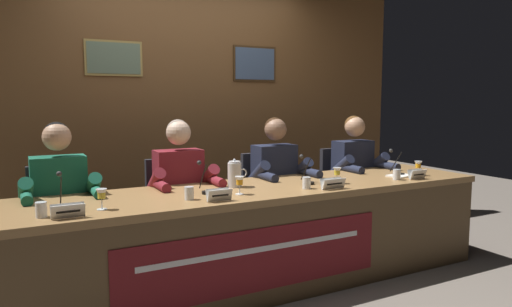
{
  "coord_description": "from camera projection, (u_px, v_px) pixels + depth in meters",
  "views": [
    {
      "loc": [
        -1.56,
        -2.96,
        1.37
      ],
      "look_at": [
        0.0,
        0.0,
        0.98
      ],
      "focal_mm": 32.49,
      "sensor_mm": 36.0,
      "label": 1
    }
  ],
  "objects": [
    {
      "name": "panelist_center_left",
      "position": [
        182.0,
        187.0,
        3.54
      ],
      "size": [
        0.51,
        0.48,
        1.22
      ],
      "color": "black",
      "rests_on": "ground_plane"
    },
    {
      "name": "water_cup_center_left",
      "position": [
        189.0,
        194.0,
        2.97
      ],
      "size": [
        0.06,
        0.06,
        0.08
      ],
      "color": "silver",
      "rests_on": "conference_table"
    },
    {
      "name": "panelist_center_right",
      "position": [
        279.0,
        178.0,
        3.94
      ],
      "size": [
        0.51,
        0.48,
        1.22
      ],
      "color": "black",
      "rests_on": "ground_plane"
    },
    {
      "name": "water_pitcher_central",
      "position": [
        235.0,
        174.0,
        3.4
      ],
      "size": [
        0.15,
        0.1,
        0.21
      ],
      "color": "silver",
      "rests_on": "conference_table"
    },
    {
      "name": "juice_glass_far_left",
      "position": [
        102.0,
        195.0,
        2.69
      ],
      "size": [
        0.06,
        0.06,
        0.12
      ],
      "color": "white",
      "rests_on": "conference_table"
    },
    {
      "name": "nameplate_center_right",
      "position": [
        333.0,
        184.0,
        3.32
      ],
      "size": [
        0.19,
        0.06,
        0.08
      ],
      "color": "white",
      "rests_on": "conference_table"
    },
    {
      "name": "document_stack_far_right",
      "position": [
        400.0,
        176.0,
        3.88
      ],
      "size": [
        0.23,
        0.19,
        0.01
      ],
      "color": "white",
      "rests_on": "conference_table"
    },
    {
      "name": "ground_plane",
      "position": [
        256.0,
        283.0,
        3.48
      ],
      "size": [
        12.0,
        12.0,
        0.0
      ],
      "primitive_type": "plane",
      "color": "#70665B"
    },
    {
      "name": "panelist_far_left",
      "position": [
        61.0,
        198.0,
        3.15
      ],
      "size": [
        0.51,
        0.48,
        1.22
      ],
      "color": "black",
      "rests_on": "ground_plane"
    },
    {
      "name": "water_cup_far_right",
      "position": [
        397.0,
        175.0,
        3.71
      ],
      "size": [
        0.06,
        0.06,
        0.08
      ],
      "color": "silver",
      "rests_on": "conference_table"
    },
    {
      "name": "water_cup_center_right",
      "position": [
        307.0,
        183.0,
        3.34
      ],
      "size": [
        0.06,
        0.06,
        0.08
      ],
      "color": "silver",
      "rests_on": "conference_table"
    },
    {
      "name": "nameplate_far_left",
      "position": [
        68.0,
        211.0,
        2.51
      ],
      "size": [
        0.17,
        0.06,
        0.08
      ],
      "color": "white",
      "rests_on": "conference_table"
    },
    {
      "name": "nameplate_far_right",
      "position": [
        417.0,
        174.0,
        3.74
      ],
      "size": [
        0.16,
        0.06,
        0.08
      ],
      "color": "white",
      "rests_on": "conference_table"
    },
    {
      "name": "chair_center_right",
      "position": [
        268.0,
        205.0,
        4.15
      ],
      "size": [
        0.44,
        0.45,
        0.89
      ],
      "color": "black",
      "rests_on": "ground_plane"
    },
    {
      "name": "microphone_center_left",
      "position": [
        204.0,
        182.0,
        3.18
      ],
      "size": [
        0.06,
        0.17,
        0.22
      ],
      "color": "black",
      "rests_on": "conference_table"
    },
    {
      "name": "juice_glass_center_right",
      "position": [
        337.0,
        172.0,
        3.54
      ],
      "size": [
        0.06,
        0.06,
        0.12
      ],
      "color": "white",
      "rests_on": "conference_table"
    },
    {
      "name": "water_cup_far_left",
      "position": [
        41.0,
        211.0,
        2.52
      ],
      "size": [
        0.06,
        0.06,
        0.08
      ],
      "color": "silver",
      "rests_on": "conference_table"
    },
    {
      "name": "chair_center_left",
      "position": [
        175.0,
        216.0,
        3.75
      ],
      "size": [
        0.44,
        0.45,
        0.89
      ],
      "color": "black",
      "rests_on": "ground_plane"
    },
    {
      "name": "chair_far_right",
      "position": [
        344.0,
        196.0,
        4.55
      ],
      "size": [
        0.44,
        0.45,
        0.89
      ],
      "color": "black",
      "rests_on": "ground_plane"
    },
    {
      "name": "panelist_far_right",
      "position": [
        358.0,
        171.0,
        4.34
      ],
      "size": [
        0.51,
        0.48,
        1.22
      ],
      "color": "black",
      "rests_on": "ground_plane"
    },
    {
      "name": "wall_back_panelled",
      "position": [
        188.0,
        107.0,
        4.6
      ],
      "size": [
        4.95,
        0.14,
        2.6
      ],
      "color": "brown",
      "rests_on": "ground_plane"
    },
    {
      "name": "microphone_center_right",
      "position": [
        307.0,
        174.0,
        3.54
      ],
      "size": [
        0.06,
        0.17,
        0.22
      ],
      "color": "black",
      "rests_on": "conference_table"
    },
    {
      "name": "conference_table",
      "position": [
        263.0,
        220.0,
        3.32
      ],
      "size": [
        3.75,
        0.83,
        0.73
      ],
      "color": "olive",
      "rests_on": "ground_plane"
    },
    {
      "name": "microphone_far_left",
      "position": [
        61.0,
        197.0,
        2.69
      ],
      "size": [
        0.06,
        0.17,
        0.22
      ],
      "color": "black",
      "rests_on": "conference_table"
    },
    {
      "name": "chair_far_left",
      "position": [
        60.0,
        230.0,
        3.35
      ],
      "size": [
        0.44,
        0.45,
        0.89
      ],
      "color": "black",
      "rests_on": "ground_plane"
    },
    {
      "name": "microphone_far_right",
      "position": [
        397.0,
        166.0,
        3.95
      ],
      "size": [
        0.06,
        0.17,
        0.22
      ],
      "color": "black",
      "rests_on": "conference_table"
    },
    {
      "name": "nameplate_center_left",
      "position": [
        219.0,
        195.0,
        2.93
      ],
      "size": [
        0.16,
        0.06,
        0.08
      ],
      "color": "white",
      "rests_on": "conference_table"
    },
    {
      "name": "juice_glass_far_right",
      "position": [
        418.0,
        165.0,
        3.91
      ],
      "size": [
        0.06,
        0.06,
        0.12
      ],
      "color": "white",
      "rests_on": "conference_table"
    },
    {
      "name": "juice_glass_center_left",
      "position": [
        240.0,
        182.0,
        3.13
      ],
      "size": [
        0.06,
        0.06,
        0.12
      ],
      "color": "white",
      "rests_on": "conference_table"
    }
  ]
}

